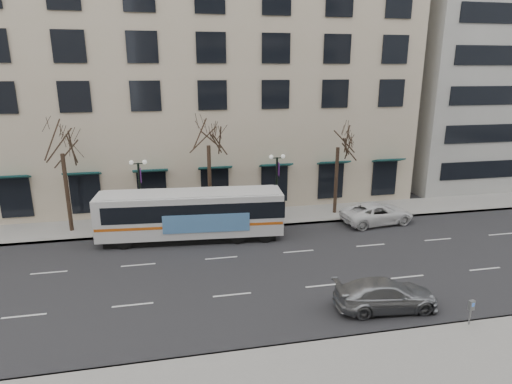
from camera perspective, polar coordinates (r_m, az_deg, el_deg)
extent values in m
plane|color=black|center=(24.91, -3.99, -10.95)|extent=(160.00, 160.00, 0.00)
cube|color=gray|center=(33.89, 2.38, -3.28)|extent=(80.00, 4.00, 0.15)
cube|color=#B9AA8D|center=(43.03, -10.97, 16.74)|extent=(40.00, 20.00, 24.00)
cube|color=#999993|center=(55.64, 29.29, 20.58)|extent=(25.00, 20.00, 35.00)
cylinder|color=black|center=(32.77, -23.85, -0.23)|extent=(0.28, 0.28, 5.74)
cylinder|color=black|center=(32.05, -6.19, 0.93)|extent=(0.28, 0.28, 5.95)
cylinder|color=black|center=(34.43, 10.63, 1.39)|extent=(0.28, 0.28, 5.46)
cylinder|color=black|center=(31.56, -15.12, -0.68)|extent=(0.16, 0.16, 5.00)
cylinder|color=black|center=(32.30, -14.82, -4.68)|extent=(0.36, 0.36, 0.30)
cube|color=black|center=(30.97, -15.45, 3.66)|extent=(0.90, 0.06, 0.06)
sphere|color=silver|center=(30.98, -16.30, 3.79)|extent=(0.32, 0.32, 0.32)
sphere|color=silver|center=(30.92, -14.63, 3.89)|extent=(0.32, 0.32, 0.32)
cube|color=#521D6E|center=(31.14, -15.12, 2.15)|extent=(0.04, 0.45, 1.00)
cylinder|color=black|center=(32.42, 2.77, 0.31)|extent=(0.16, 0.16, 5.00)
cylinder|color=black|center=(33.13, 2.72, -3.60)|extent=(0.36, 0.36, 0.30)
cube|color=black|center=(31.84, 2.83, 4.56)|extent=(0.90, 0.06, 0.06)
sphere|color=silver|center=(31.71, 2.04, 4.70)|extent=(0.32, 0.32, 0.32)
sphere|color=silver|center=(31.93, 3.62, 4.76)|extent=(0.32, 0.32, 0.32)
cube|color=#521D6E|center=(32.05, 3.02, 3.07)|extent=(0.04, 0.45, 1.00)
cube|color=silver|center=(29.40, -8.68, -2.80)|extent=(12.53, 3.63, 2.83)
cube|color=black|center=(29.95, -8.55, -5.69)|extent=(11.52, 3.24, 0.46)
cube|color=black|center=(29.25, -8.11, -1.97)|extent=(12.04, 3.64, 1.13)
cube|color=#C15412|center=(29.56, -8.64, -3.70)|extent=(12.41, 3.66, 0.19)
cube|color=#4C7FB8|center=(28.18, -6.62, -4.18)|extent=(5.65, 0.50, 1.24)
cube|color=silver|center=(28.97, -8.80, -0.09)|extent=(11.89, 3.32, 0.08)
cylinder|color=black|center=(29.24, -17.17, -6.32)|extent=(1.05, 0.37, 1.03)
cylinder|color=black|center=(31.42, -16.45, -4.69)|extent=(1.05, 0.37, 1.03)
cylinder|color=black|center=(28.82, -2.44, -5.92)|extent=(1.05, 0.37, 1.03)
cylinder|color=black|center=(31.02, -2.80, -4.29)|extent=(1.05, 0.37, 1.03)
cylinder|color=black|center=(29.01, 1.23, -5.75)|extent=(1.05, 0.37, 1.03)
cylinder|color=black|center=(31.20, 0.61, -4.15)|extent=(1.05, 0.37, 1.03)
imported|color=#939599|center=(22.32, 16.92, -12.96)|extent=(5.19, 2.42, 1.47)
imported|color=white|center=(33.70, 15.85, -2.77)|extent=(5.77, 3.14, 1.53)
cylinder|color=slate|center=(22.30, 26.62, -14.58)|extent=(0.07, 0.07, 0.83)
cube|color=slate|center=(22.04, 26.81, -13.32)|extent=(0.28, 0.20, 0.46)
cube|color=blue|center=(21.95, 26.94, -13.27)|extent=(0.13, 0.03, 0.17)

